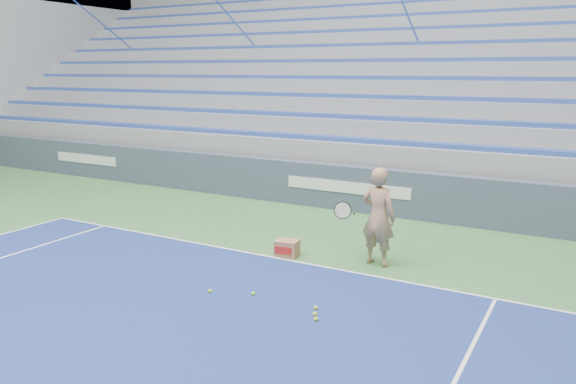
# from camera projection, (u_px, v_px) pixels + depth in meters

# --- Properties ---
(sponsor_barrier) EXTENTS (30.00, 0.32, 1.10)m
(sponsor_barrier) POSITION_uv_depth(u_px,v_px,m) (349.00, 188.00, 13.69)
(sponsor_barrier) COLOR #3C485B
(sponsor_barrier) RESTS_ON ground
(bleachers) EXTENTS (31.00, 9.15, 7.30)m
(bleachers) POSITION_uv_depth(u_px,v_px,m) (420.00, 102.00, 18.18)
(bleachers) COLOR gray
(bleachers) RESTS_ON ground
(tennis_player) EXTENTS (0.96, 0.88, 1.75)m
(tennis_player) POSITION_uv_depth(u_px,v_px,m) (378.00, 217.00, 9.78)
(tennis_player) COLOR tan
(tennis_player) RESTS_ON ground
(ball_box) EXTENTS (0.45, 0.37, 0.31)m
(ball_box) POSITION_uv_depth(u_px,v_px,m) (287.00, 248.00, 10.36)
(ball_box) COLOR #986A49
(ball_box) RESTS_ON ground
(tennis_ball_0) EXTENTS (0.07, 0.07, 0.07)m
(tennis_ball_0) POSITION_uv_depth(u_px,v_px,m) (316.00, 308.00, 8.06)
(tennis_ball_0) COLOR #A9DB2C
(tennis_ball_0) RESTS_ON ground
(tennis_ball_1) EXTENTS (0.07, 0.07, 0.07)m
(tennis_ball_1) POSITION_uv_depth(u_px,v_px,m) (315.00, 314.00, 7.85)
(tennis_ball_1) COLOR #A9DB2C
(tennis_ball_1) RESTS_ON ground
(tennis_ball_2) EXTENTS (0.07, 0.07, 0.07)m
(tennis_ball_2) POSITION_uv_depth(u_px,v_px,m) (253.00, 294.00, 8.58)
(tennis_ball_2) COLOR #A9DB2C
(tennis_ball_2) RESTS_ON ground
(tennis_ball_3) EXTENTS (0.07, 0.07, 0.07)m
(tennis_ball_3) POSITION_uv_depth(u_px,v_px,m) (316.00, 319.00, 7.70)
(tennis_ball_3) COLOR #A9DB2C
(tennis_ball_3) RESTS_ON ground
(tennis_ball_4) EXTENTS (0.07, 0.07, 0.07)m
(tennis_ball_4) POSITION_uv_depth(u_px,v_px,m) (210.00, 291.00, 8.67)
(tennis_ball_4) COLOR #A9DB2C
(tennis_ball_4) RESTS_ON ground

